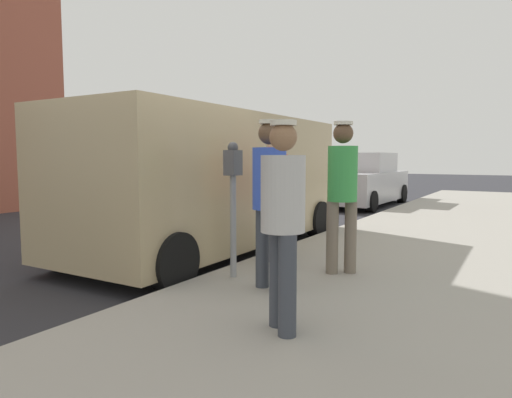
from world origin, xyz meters
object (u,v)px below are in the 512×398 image
at_px(pedestrian_in_green, 342,187).
at_px(pedestrian_in_red, 275,189).
at_px(pedestrian_in_blue, 269,193).
at_px(parking_meter_near, 233,186).
at_px(parked_van, 212,179).
at_px(parked_sedan_ahead, 362,182).
at_px(pedestrian_in_gray, 283,213).

bearing_deg(pedestrian_in_green, pedestrian_in_red, 168.41).
bearing_deg(pedestrian_in_blue, parking_meter_near, 160.02).
relative_size(parking_meter_near, pedestrian_in_green, 0.86).
relative_size(parking_meter_near, pedestrian_in_red, 0.92).
bearing_deg(parked_van, parked_sedan_ahead, 91.64).
distance_m(pedestrian_in_gray, parked_sedan_ahead, 11.27).
relative_size(parking_meter_near, parked_van, 0.29).
xyz_separation_m(pedestrian_in_green, parked_sedan_ahead, (-2.71, 8.94, -0.41)).
xyz_separation_m(pedestrian_in_blue, pedestrian_in_red, (-0.61, 1.22, -0.05)).
height_order(pedestrian_in_green, pedestrian_in_red, pedestrian_in_green).
bearing_deg(pedestrian_in_blue, parked_sedan_ahead, 103.13).
bearing_deg(parked_sedan_ahead, pedestrian_in_green, -73.11).
bearing_deg(pedestrian_in_red, pedestrian_in_green, -11.59).
distance_m(pedestrian_in_gray, pedestrian_in_red, 2.48).
bearing_deg(parked_van, pedestrian_in_green, -17.94).
distance_m(pedestrian_in_green, parked_sedan_ahead, 9.35).
bearing_deg(pedestrian_in_red, pedestrian_in_gray, -59.59).
relative_size(pedestrian_in_green, parked_van, 0.34).
distance_m(parking_meter_near, pedestrian_in_green, 1.26).
bearing_deg(pedestrian_in_blue, pedestrian_in_red, 116.64).
relative_size(pedestrian_in_gray, pedestrian_in_red, 0.98).
xyz_separation_m(pedestrian_in_green, parked_van, (-2.48, 0.80, -0.01)).
relative_size(pedestrian_in_green, parked_sedan_ahead, 0.40).
distance_m(pedestrian_in_blue, pedestrian_in_gray, 1.13).
xyz_separation_m(parking_meter_near, pedestrian_in_red, (-0.02, 1.00, -0.09)).
relative_size(pedestrian_in_gray, parked_sedan_ahead, 0.37).
distance_m(parking_meter_near, pedestrian_in_blue, 0.63).
relative_size(pedestrian_in_green, pedestrian_in_gray, 1.08).
bearing_deg(pedestrian_in_green, parking_meter_near, -140.94).
distance_m(pedestrian_in_blue, pedestrian_in_green, 1.08).
bearing_deg(parking_meter_near, pedestrian_in_gray, -42.70).
distance_m(pedestrian_in_blue, parked_van, 2.76).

